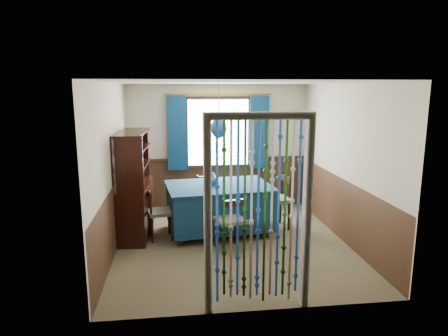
{
  "coord_description": "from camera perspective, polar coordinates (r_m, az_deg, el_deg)",
  "views": [
    {
      "loc": [
        -0.87,
        -5.94,
        2.41
      ],
      "look_at": [
        -0.08,
        0.4,
        1.14
      ],
      "focal_mm": 32.0,
      "sensor_mm": 36.0,
      "label": 1
    }
  ],
  "objects": [
    {
      "name": "sideboard",
      "position": [
        6.81,
        -12.65,
        -4.41
      ],
      "size": [
        0.54,
        1.35,
        1.73
      ],
      "rotation": [
        0.0,
        0.0,
        -0.06
      ],
      "color": "black",
      "rests_on": "floor"
    },
    {
      "name": "wainscot_left",
      "position": [
        6.31,
        -15.24,
        -6.77
      ],
      "size": [
        0.0,
        4.0,
        4.0
      ],
      "primitive_type": "plane",
      "rotation": [
        1.57,
        0.0,
        1.57
      ],
      "color": "#3D2717",
      "rests_on": "ground"
    },
    {
      "name": "window",
      "position": [
        7.99,
        -0.84,
        5.09
      ],
      "size": [
        1.32,
        0.12,
        1.42
      ],
      "primitive_type": "cube",
      "color": "black",
      "rests_on": "wall_back"
    },
    {
      "name": "wall_back",
      "position": [
        8.07,
        -0.87,
        3.01
      ],
      "size": [
        3.6,
        0.0,
        3.6
      ],
      "primitive_type": "plane",
      "rotation": [
        1.57,
        0.0,
        0.0
      ],
      "color": "beige",
      "rests_on": "ground"
    },
    {
      "name": "dining_table",
      "position": [
        6.77,
        -0.74,
        -5.36
      ],
      "size": [
        1.84,
        1.37,
        0.83
      ],
      "rotation": [
        0.0,
        0.0,
        0.12
      ],
      "color": "navy",
      "rests_on": "floor"
    },
    {
      "name": "vase_sideboard",
      "position": [
        7.08,
        -12.01,
        -0.84
      ],
      "size": [
        0.17,
        0.17,
        0.18
      ],
      "primitive_type": "imported",
      "rotation": [
        0.0,
        0.0,
        -0.03
      ],
      "color": "beige",
      "rests_on": "sideboard"
    },
    {
      "name": "ceiling",
      "position": [
        6.01,
        1.21,
        12.12
      ],
      "size": [
        4.0,
        4.0,
        0.0
      ],
      "primitive_type": "plane",
      "rotation": [
        3.14,
        0.0,
        0.0
      ],
      "color": "silver",
      "rests_on": "ground"
    },
    {
      "name": "doorway",
      "position": [
        4.32,
        4.88,
        -7.16
      ],
      "size": [
        1.16,
        0.12,
        2.18
      ],
      "primitive_type": null,
      "color": "silver",
      "rests_on": "ground"
    },
    {
      "name": "chair_near",
      "position": [
        6.06,
        0.95,
        -7.58
      ],
      "size": [
        0.51,
        0.49,
        0.85
      ],
      "rotation": [
        0.0,
        0.0,
        0.26
      ],
      "color": "black",
      "rests_on": "floor"
    },
    {
      "name": "wainscot_back",
      "position": [
        8.2,
        -0.85,
        -2.2
      ],
      "size": [
        3.6,
        0.0,
        3.6
      ],
      "primitive_type": "plane",
      "rotation": [
        1.57,
        0.0,
        0.0
      ],
      "color": "#3D2717",
      "rests_on": "ground"
    },
    {
      "name": "wainscot_front",
      "position": [
        4.48,
        4.88,
        -14.03
      ],
      "size": [
        3.6,
        0.0,
        3.6
      ],
      "primitive_type": "plane",
      "rotation": [
        -1.57,
        0.0,
        0.0
      ],
      "color": "#3D2717",
      "rests_on": "ground"
    },
    {
      "name": "wainscot_right",
      "position": [
        6.78,
        16.31,
        -5.56
      ],
      "size": [
        0.0,
        4.0,
        4.0
      ],
      "primitive_type": "plane",
      "rotation": [
        1.57,
        0.0,
        -1.57
      ],
      "color": "#3D2717",
      "rests_on": "ground"
    },
    {
      "name": "chair_right",
      "position": [
        7.05,
        7.56,
        -4.49
      ],
      "size": [
        0.51,
        0.53,
        0.96
      ],
      "rotation": [
        0.0,
        0.0,
        1.7
      ],
      "color": "black",
      "rests_on": "floor"
    },
    {
      "name": "wall_right",
      "position": [
        6.62,
        16.79,
        0.69
      ],
      "size": [
        0.0,
        4.0,
        4.0
      ],
      "primitive_type": "plane",
      "rotation": [
        1.57,
        0.0,
        -1.57
      ],
      "color": "beige",
      "rests_on": "ground"
    },
    {
      "name": "bowl_shelf",
      "position": [
        6.35,
        -12.61,
        0.1
      ],
      "size": [
        0.26,
        0.26,
        0.05
      ],
      "primitive_type": "imported",
      "rotation": [
        0.0,
        0.0,
        -0.41
      ],
      "color": "beige",
      "rests_on": "sideboard"
    },
    {
      "name": "pendant_lamp",
      "position": [
        6.51,
        -0.77,
        5.72
      ],
      "size": [
        0.26,
        0.26,
        0.88
      ],
      "color": "olive",
      "rests_on": "ceiling"
    },
    {
      "name": "chair_far",
      "position": [
        7.46,
        -2.15,
        -4.03
      ],
      "size": [
        0.53,
        0.52,
        0.83
      ],
      "rotation": [
        0.0,
        0.0,
        3.53
      ],
      "color": "black",
      "rests_on": "floor"
    },
    {
      "name": "wall_front",
      "position": [
        4.2,
        5.1,
        -4.82
      ],
      "size": [
        3.6,
        0.0,
        3.6
      ],
      "primitive_type": "plane",
      "rotation": [
        -1.57,
        0.0,
        0.0
      ],
      "color": "beige",
      "rests_on": "ground"
    },
    {
      "name": "vase_table",
      "position": [
        6.69,
        -1.71,
        -1.57
      ],
      "size": [
        0.23,
        0.23,
        0.19
      ],
      "primitive_type": "imported",
      "rotation": [
        0.0,
        0.0,
        -0.29
      ],
      "color": "navy",
      "rests_on": "dining_table"
    },
    {
      "name": "chair_left",
      "position": [
        6.58,
        -9.29,
        -6.27
      ],
      "size": [
        0.45,
        0.47,
        0.83
      ],
      "rotation": [
        0.0,
        0.0,
        -1.42
      ],
      "color": "black",
      "rests_on": "floor"
    },
    {
      "name": "wall_left",
      "position": [
        6.13,
        -15.74,
        -0.08
      ],
      "size": [
        0.0,
        4.0,
        4.0
      ],
      "primitive_type": "plane",
      "rotation": [
        1.57,
        0.0,
        1.57
      ],
      "color": "beige",
      "rests_on": "ground"
    },
    {
      "name": "floor",
      "position": [
        6.47,
        1.12,
        -10.6
      ],
      "size": [
        4.0,
        4.0,
        0.0
      ],
      "primitive_type": "plane",
      "color": "brown",
      "rests_on": "ground"
    }
  ]
}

